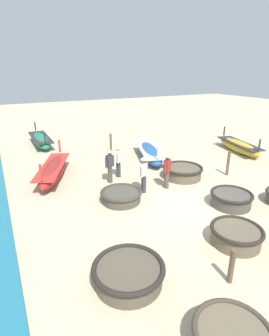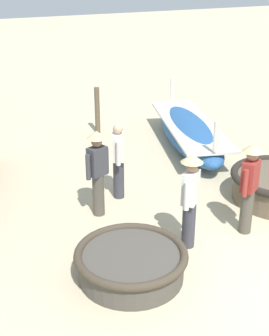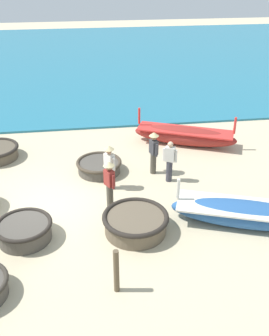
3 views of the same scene
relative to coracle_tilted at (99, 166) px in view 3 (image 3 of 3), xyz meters
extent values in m
plane|color=#C6B793|center=(2.22, -1.89, -0.26)|extent=(80.00, 80.00, 0.00)
cube|color=teal|center=(-18.17, 2.11, -0.21)|extent=(28.00, 52.00, 0.10)
cylinder|color=#4C473F|center=(0.00, 0.00, -0.05)|extent=(1.59, 1.59, 0.41)
torus|color=#42382B|center=(0.00, 0.00, 0.15)|extent=(1.72, 1.72, 0.13)
cylinder|color=#4C473F|center=(3.70, -2.38, 0.00)|extent=(1.53, 1.53, 0.51)
torus|color=#28231E|center=(3.70, -2.38, 0.25)|extent=(1.65, 1.65, 0.12)
cylinder|color=brown|center=(3.80, 0.85, 0.01)|extent=(1.83, 1.83, 0.53)
torus|color=#28231E|center=(3.80, 0.85, 0.27)|extent=(1.98, 1.98, 0.15)
ellipsoid|color=#285693|center=(3.91, 4.23, 0.11)|extent=(2.60, 4.68, 0.74)
cube|color=silver|center=(3.91, 4.23, 0.35)|extent=(2.53, 4.35, 0.06)
cylinder|color=silver|center=(3.21, 2.26, 0.76)|extent=(0.10, 0.10, 0.66)
ellipsoid|color=maroon|center=(-1.94, 3.81, 0.14)|extent=(2.65, 4.44, 0.80)
cube|color=red|center=(-1.94, 3.81, 0.40)|extent=(2.54, 4.13, 0.06)
cylinder|color=red|center=(-1.12, 5.68, 0.85)|extent=(0.10, 0.10, 0.72)
cylinder|color=red|center=(-2.75, 1.95, 0.85)|extent=(0.10, 0.10, 0.72)
cylinder|color=#383842|center=(1.24, 0.31, 0.15)|extent=(0.22, 0.22, 0.82)
cube|color=silver|center=(1.24, 0.31, 0.83)|extent=(0.40, 0.39, 0.54)
sphere|color=#A37556|center=(1.24, 0.31, 1.21)|extent=(0.20, 0.20, 0.20)
cylinder|color=silver|center=(1.41, 0.45, 0.78)|extent=(0.09, 0.09, 0.48)
cylinder|color=silver|center=(1.07, 0.17, 0.78)|extent=(0.09, 0.09, 0.48)
cone|color=#D1BC84|center=(1.24, 0.31, 1.34)|extent=(0.36, 0.36, 0.14)
cylinder|color=#4C473D|center=(0.36, 2.01, 0.15)|extent=(0.22, 0.22, 0.82)
cube|color=#3D3D42|center=(0.36, 2.01, 0.83)|extent=(0.39, 0.31, 0.54)
sphere|color=#A37556|center=(0.36, 2.01, 1.21)|extent=(0.20, 0.20, 0.20)
cylinder|color=#3D3D42|center=(0.15, 1.95, 0.78)|extent=(0.09, 0.09, 0.48)
cylinder|color=#3D3D42|center=(0.57, 2.08, 0.78)|extent=(0.09, 0.09, 0.48)
cone|color=#D1BC84|center=(0.36, 2.01, 1.34)|extent=(0.36, 0.36, 0.14)
cylinder|color=#4C473D|center=(2.39, 0.22, 0.15)|extent=(0.22, 0.22, 0.82)
cube|color=maroon|center=(2.39, 0.22, 0.83)|extent=(0.40, 0.36, 0.54)
sphere|color=#A37556|center=(2.39, 0.22, 1.21)|extent=(0.20, 0.20, 0.20)
cylinder|color=maroon|center=(2.19, 0.11, 0.78)|extent=(0.09, 0.09, 0.48)
cylinder|color=maroon|center=(2.58, 0.32, 0.78)|extent=(0.09, 0.09, 0.48)
cone|color=#D1BC84|center=(2.39, 0.22, 1.34)|extent=(0.36, 0.36, 0.14)
cylinder|color=#383842|center=(1.02, 2.48, 0.15)|extent=(0.22, 0.22, 0.82)
cube|color=silver|center=(1.02, 2.48, 0.83)|extent=(0.35, 0.40, 0.54)
sphere|color=#DBB28E|center=(1.02, 2.48, 1.21)|extent=(0.20, 0.20, 0.20)
cylinder|color=silver|center=(1.11, 2.68, 0.78)|extent=(0.09, 0.09, 0.48)
cylinder|color=silver|center=(0.92, 2.28, 0.78)|extent=(0.09, 0.09, 0.48)
cylinder|color=brown|center=(6.06, 0.07, 0.37)|extent=(0.14, 0.14, 1.25)
camera|label=1|loc=(-4.06, -8.80, 4.82)|focal=28.00mm
camera|label=2|loc=(-2.71, -5.21, 4.10)|focal=50.00mm
camera|label=3|loc=(13.11, -0.48, 7.08)|focal=42.00mm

